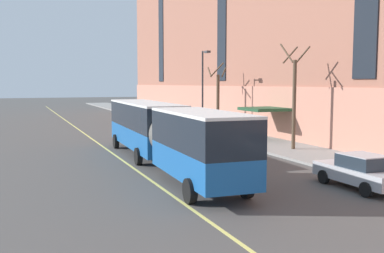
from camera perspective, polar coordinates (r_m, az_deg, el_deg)
The scene contains 11 objects.
ground_plane at distance 24.19m, azimuth -0.52°, elevation -5.62°, with size 260.00×260.00×0.00m, color #4C4947.
sidewalk at distance 31.21m, azimuth 13.67°, elevation -3.11°, with size 4.91×160.00×0.15m, color gray.
city_bus at distance 25.25m, azimuth -3.76°, elevation -0.53°, with size 3.28×19.39×3.46m.
parked_car_silver_0 at distance 38.48m, azimuth 0.15°, elevation -0.29°, with size 2.00×4.52×1.56m.
parked_car_navy_1 at distance 53.35m, azimuth -5.99°, elevation 1.30°, with size 2.04×4.54×1.56m.
parked_car_silver_3 at distance 21.34m, azimuth 20.62°, elevation -5.34°, with size 1.96×4.41×1.56m.
street_tree_mid_block at distance 31.56m, azimuth 12.82°, elevation 3.63°, with size 1.59×1.56×7.22m.
street_tree_far_uptown at distance 42.35m, azimuth 3.28°, elevation 3.65°, with size 1.88×1.71×6.51m.
street_lamp at distance 40.87m, azimuth 1.47°, elevation 5.49°, with size 0.36×1.48×7.43m.
fire_hydrant at distance 41.21m, azimuth 1.23°, elevation -0.31°, with size 0.42×0.24×0.72m.
lane_centerline at distance 26.27m, azimuth -8.12°, elevation -4.78°, with size 0.16×140.00×0.01m, color #E0D66B.
Camera 1 is at (-8.56, -22.14, 4.67)m, focal length 42.00 mm.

